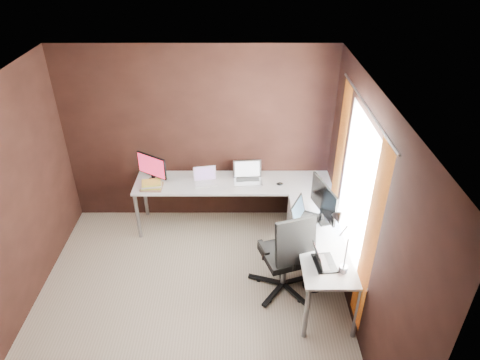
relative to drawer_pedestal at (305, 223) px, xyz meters
name	(u,v)px	position (x,y,z in m)	size (l,w,h in m)	color
room	(218,212)	(-1.09, -1.08, 0.98)	(3.60, 3.60, 2.50)	#B9A990
desk	(262,205)	(-0.59, -0.11, 0.38)	(2.65, 2.25, 0.73)	white
drawer_pedestal	(305,223)	(0.00, 0.00, 0.00)	(0.42, 0.50, 0.60)	white
monitor_left	(152,167)	(-2.03, 0.35, 0.66)	(0.41, 0.27, 0.41)	black
monitor_right	(324,201)	(0.10, -0.50, 0.71)	(0.22, 0.59, 0.50)	black
laptop_white	(205,179)	(-1.33, 0.35, 0.48)	(0.34, 0.26, 0.20)	white
laptop_silver	(248,176)	(-0.76, 0.41, 0.48)	(0.40, 0.30, 0.25)	silver
laptop_black_big	(303,217)	(-0.13, -0.51, 0.49)	(0.41, 0.47, 0.26)	black
laptop_black_small	(322,260)	(-0.02, -1.24, 0.48)	(0.25, 0.32, 0.20)	black
book_stack	(152,185)	(-2.03, 0.21, 0.47)	(0.29, 0.24, 0.09)	#90664D
mouse_left	(158,186)	(-1.95, 0.22, 0.45)	(0.09, 0.06, 0.03)	black
mouse_corner	(280,184)	(-0.33, 0.27, 0.45)	(0.09, 0.06, 0.04)	black
desk_lamp	(340,235)	(0.11, -1.29, 0.84)	(0.20, 0.24, 0.66)	slate
office_chair	(285,268)	(-0.34, -0.88, 0.03)	(0.64, 0.67, 1.14)	black
wastebasket	(313,277)	(0.01, -0.84, -0.16)	(0.24, 0.24, 0.28)	black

